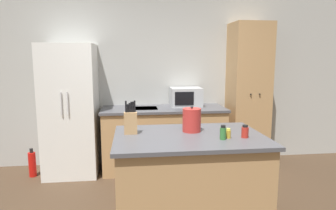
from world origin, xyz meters
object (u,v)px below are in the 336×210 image
Objects in this scene: microwave at (186,97)px; spice_bottle_amber_oil at (223,133)px; spice_bottle_tall_dark at (245,132)px; fire_extinguisher at (32,164)px; knife_block at (131,122)px; spice_bottle_short_red at (228,134)px; kettle at (192,120)px; pantry_cabinet at (248,95)px; refrigerator at (71,110)px.

microwave is 1.96m from spice_bottle_amber_oil.
microwave is 3.98× the size of spice_bottle_tall_dark.
fire_extinguisher is at bearing 144.95° from spice_bottle_tall_dark.
spice_bottle_amber_oil is (0.80, -0.29, -0.06)m from knife_block.
kettle is at bearing 134.49° from spice_bottle_short_red.
spice_bottle_tall_dark is at bearing -14.22° from knife_block.
microwave reaches higher than spice_bottle_short_red.
fire_extinguisher is at bearing 143.14° from spice_bottle_short_red.
pantry_cabinet is 16.87× the size of spice_bottle_amber_oil.
spice_bottle_tall_dark is (0.19, -1.93, -0.07)m from microwave.
refrigerator is 7.32× the size of kettle.
refrigerator is at bearing -178.02° from pantry_cabinet.
kettle is (-1.20, -1.59, -0.03)m from pantry_cabinet.
spice_bottle_tall_dark is at bearing 9.54° from spice_bottle_amber_oil.
spice_bottle_amber_oil is (-0.06, -0.04, 0.02)m from spice_bottle_short_red.
kettle is (1.43, -1.50, 0.13)m from refrigerator.
pantry_cabinet is 1.99m from kettle.
kettle is at bearing -98.27° from microwave.
fire_extinguisher is at bearing -176.66° from pantry_cabinet.
kettle is 0.62× the size of fire_extinguisher.
fire_extinguisher is (-2.19, 1.72, -0.82)m from spice_bottle_amber_oil.
spice_bottle_amber_oil is (1.65, -1.82, 0.08)m from refrigerator.
kettle is (-0.22, 0.32, 0.05)m from spice_bottle_amber_oil.
refrigerator is at bearing 9.90° from fire_extinguisher.
refrigerator is at bearing 133.69° from kettle.
refrigerator reaches higher than spice_bottle_amber_oil.
knife_block is 3.56× the size of spice_bottle_short_red.
spice_bottle_short_red is 0.40m from kettle.
knife_block is 2.73× the size of spice_bottle_tall_dark.
fire_extinguisher is (-2.40, 1.69, -0.81)m from spice_bottle_tall_dark.
refrigerator reaches higher than knife_block.
microwave is 1.66m from kettle.
pantry_cabinet is at bearing 52.96° from kettle.
refrigerator is at bearing 136.30° from spice_bottle_tall_dark.
fire_extinguisher is at bearing -173.81° from microwave.
fire_extinguisher is (-2.21, -0.24, -0.88)m from microwave.
microwave is 1.86m from knife_block.
microwave is 1.94m from spice_bottle_tall_dark.
refrigerator is at bearing 133.82° from spice_bottle_short_red.
fire_extinguisher is (-2.25, 1.69, -0.80)m from spice_bottle_short_red.
knife_block reaches higher than kettle.
microwave is (-0.96, 0.05, -0.02)m from pantry_cabinet.
kettle reaches higher than fire_extinguisher.
refrigerator is 15.81× the size of spice_bottle_tall_dark.
microwave is 1.46× the size of knife_block.
knife_block is (-0.83, -1.67, -0.01)m from microwave.
spice_bottle_short_red is 0.07m from spice_bottle_amber_oil.
knife_block reaches higher than fire_extinguisher.
pantry_cabinet is 3.30m from fire_extinguisher.
spice_bottle_short_red is at bearing -116.26° from pantry_cabinet.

